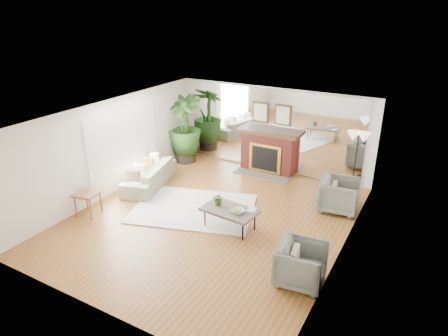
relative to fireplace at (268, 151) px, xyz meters
The scene contains 18 objects.
ground 3.33m from the fireplace, 90.00° to the right, with size 7.00×7.00×0.00m, color brown.
wall_left 4.46m from the fireplace, 132.54° to the right, with size 0.02×7.00×2.50m, color white.
wall_right 4.46m from the fireplace, 47.46° to the right, with size 0.02×7.00×2.50m, color white.
wall_back 0.63m from the fireplace, 90.00° to the left, with size 6.00×0.02×2.50m, color white.
mirror_panel 0.63m from the fireplace, 90.00° to the left, with size 5.40×0.04×2.40m, color silver.
window_panel 4.17m from the fireplace, 135.99° to the right, with size 0.04×2.40×1.50m, color #B2E09E.
fireplace is the anchor object (origin of this frame).
area_rug 3.19m from the fireplace, 101.50° to the right, with size 2.89×2.06×0.03m, color silver.
coffee_table 3.48m from the fireplace, 80.31° to the right, with size 1.27×0.81×0.48m.
sofa 3.52m from the fireplace, 134.36° to the right, with size 2.09×0.82×0.61m, color gray.
armchair_back 2.85m from the fireplace, 28.97° to the right, with size 0.87×0.89×0.81m, color slate.
armchair_front 5.16m from the fireplace, 59.70° to the right, with size 0.83×0.86×0.78m, color slate.
side_table 5.25m from the fireplace, 120.35° to the right, with size 0.60×0.60×0.58m.
potted_ficus 2.69m from the fireplace, 169.14° to the right, with size 1.04×1.04×2.13m.
floor_lamp 2.81m from the fireplace, 11.47° to the right, with size 0.58×0.32×1.79m.
tabletop_plant 3.39m from the fireplace, 85.33° to the right, with size 0.26×0.23×0.29m, color #2E5720.
fruit_bowl 3.58m from the fireplace, 76.77° to the right, with size 0.28×0.28×0.07m, color brown.
book 3.39m from the fireplace, 73.91° to the right, with size 0.19×0.26×0.02m, color brown.
Camera 1 is at (4.29, -7.04, 4.73)m, focal length 32.00 mm.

